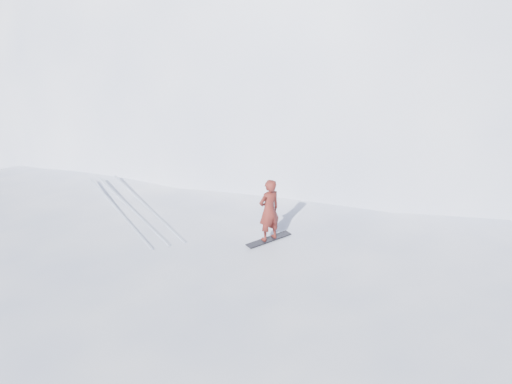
% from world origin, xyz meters
% --- Properties ---
extents(ground, '(400.00, 400.00, 0.00)m').
position_xyz_m(ground, '(0.00, 0.00, 0.00)').
color(ground, white).
rests_on(ground, ground).
extents(near_ridge, '(36.00, 28.00, 4.80)m').
position_xyz_m(near_ridge, '(1.00, 3.00, 0.00)').
color(near_ridge, white).
rests_on(near_ridge, ground).
extents(summit_peak, '(60.00, 56.00, 56.00)m').
position_xyz_m(summit_peak, '(22.00, 26.00, 0.00)').
color(summit_peak, white).
rests_on(summit_peak, ground).
extents(peak_shoulder, '(28.00, 24.00, 18.00)m').
position_xyz_m(peak_shoulder, '(10.00, 20.00, 0.00)').
color(peak_shoulder, white).
rests_on(peak_shoulder, ground).
extents(wind_bumps, '(16.00, 14.40, 1.00)m').
position_xyz_m(wind_bumps, '(-0.56, 2.12, 0.00)').
color(wind_bumps, white).
rests_on(wind_bumps, ground).
extents(snowboard, '(1.48, 0.59, 0.02)m').
position_xyz_m(snowboard, '(2.50, 1.59, 2.41)').
color(snowboard, black).
rests_on(snowboard, near_ridge).
extents(snowboarder, '(0.76, 0.59, 1.87)m').
position_xyz_m(snowboarder, '(2.50, 1.59, 3.36)').
color(snowboarder, maroon).
rests_on(snowboarder, snowboard).
extents(board_tracks, '(2.16, 5.90, 0.04)m').
position_xyz_m(board_tracks, '(-0.88, 5.24, 2.42)').
color(board_tracks, silver).
rests_on(board_tracks, ground).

